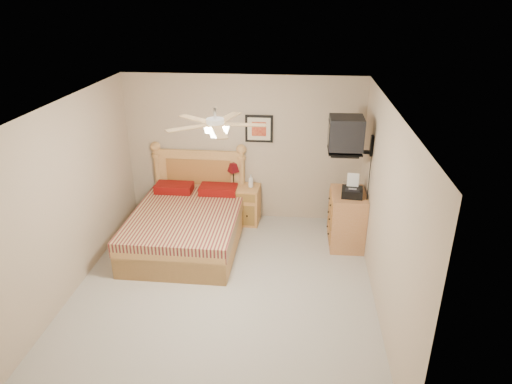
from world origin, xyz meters
TOP-DOWN VIEW (x-y plane):
  - floor at (0.00, 0.00)m, footprint 4.50×4.50m
  - ceiling at (0.00, 0.00)m, footprint 4.00×4.50m
  - wall_back at (0.00, 2.25)m, footprint 4.00×0.04m
  - wall_front at (0.00, -2.25)m, footprint 4.00×0.04m
  - wall_left at (-2.00, 0.00)m, footprint 0.04×4.50m
  - wall_right at (2.00, 0.00)m, footprint 0.04×4.50m
  - bed at (-0.77, 1.12)m, footprint 1.62×2.11m
  - nightstand at (-0.01, 2.00)m, footprint 0.63×0.49m
  - table_lamp at (-0.15, 2.07)m, footprint 0.24×0.24m
  - lotion_bottle at (0.15, 2.02)m, footprint 0.10×0.10m
  - framed_picture at (0.27, 2.23)m, footprint 0.46×0.04m
  - dresser at (1.73, 1.40)m, footprint 0.53×0.75m
  - fax_machine at (1.76, 1.30)m, footprint 0.34×0.36m
  - magazine_lower at (1.66, 1.62)m, footprint 0.28×0.34m
  - magazine_upper at (1.69, 1.62)m, footprint 0.27×0.33m
  - wall_tv at (1.75, 1.34)m, footprint 0.56×0.46m
  - ceiling_fan at (0.00, -0.20)m, footprint 1.14×1.14m

SIDE VIEW (x-z plane):
  - floor at x=0.00m, z-range 0.00..0.00m
  - nightstand at x=-0.01m, z-range 0.00..0.66m
  - dresser at x=1.73m, z-range 0.00..0.88m
  - bed at x=-0.77m, z-range 0.00..1.36m
  - lotion_bottle at x=0.15m, z-range 0.66..0.88m
  - table_lamp at x=-0.15m, z-range 0.66..1.05m
  - magazine_lower at x=1.66m, z-range 0.88..0.91m
  - magazine_upper at x=1.69m, z-range 0.91..0.93m
  - fax_machine at x=1.76m, z-range 0.88..1.21m
  - wall_back at x=0.00m, z-range 0.00..2.50m
  - wall_front at x=0.00m, z-range 0.00..2.50m
  - wall_left at x=-2.00m, z-range 0.00..2.50m
  - wall_right at x=2.00m, z-range 0.00..2.50m
  - framed_picture at x=0.27m, z-range 1.39..1.85m
  - wall_tv at x=1.75m, z-range 1.52..2.10m
  - ceiling_fan at x=0.00m, z-range 2.22..2.50m
  - ceiling at x=0.00m, z-range 2.48..2.52m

